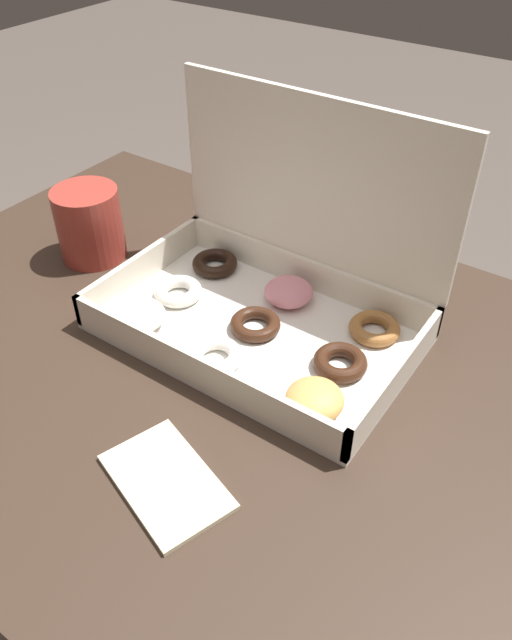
{
  "coord_description": "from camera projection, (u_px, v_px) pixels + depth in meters",
  "views": [
    {
      "loc": [
        0.4,
        -0.44,
        1.28
      ],
      "look_at": [
        0.05,
        0.06,
        0.78
      ],
      "focal_mm": 35.0,
      "sensor_mm": 36.0,
      "label": 1
    }
  ],
  "objects": [
    {
      "name": "ground_plane",
      "position": [
        218.0,
        622.0,
        1.26
      ],
      "size": [
        8.0,
        8.0,
        0.0
      ],
      "primitive_type": "plane",
      "color": "#564C44"
    },
    {
      "name": "dining_table",
      "position": [
        200.0,
        413.0,
        0.87
      ],
      "size": [
        0.96,
        0.73,
        0.75
      ],
      "color": "#38281E",
      "rests_on": "ground_plane"
    },
    {
      "name": "donut_box",
      "position": [
        270.0,
        287.0,
        0.79
      ],
      "size": [
        0.39,
        0.25,
        0.27
      ],
      "color": "silver",
      "rests_on": "dining_table"
    },
    {
      "name": "coffee_mug",
      "position": [
        89.0,
        223.0,
        0.91
      ],
      "size": [
        0.1,
        0.1,
        0.11
      ],
      "color": "#A3382D",
      "rests_on": "dining_table"
    },
    {
      "name": "paper_napkin",
      "position": [
        166.0,
        482.0,
        0.62
      ],
      "size": [
        0.16,
        0.12,
        0.01
      ],
      "color": "beige",
      "rests_on": "dining_table"
    }
  ]
}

